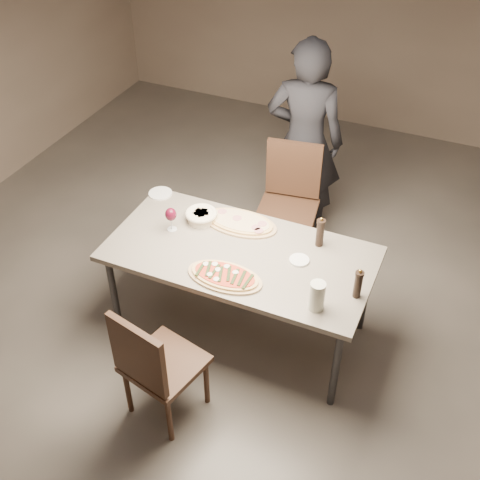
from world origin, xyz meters
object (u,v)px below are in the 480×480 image
at_px(pepper_mill_left, 358,284).
at_px(carafe, 317,296).
at_px(dining_table, 240,258).
at_px(diner, 304,142).
at_px(ham_pizza, 240,222).
at_px(zucchini_pizza, 225,276).
at_px(bread_basket, 201,215).
at_px(chair_far, 290,196).
at_px(chair_near, 154,363).

xyz_separation_m(pepper_mill_left, carafe, (-0.20, -0.20, -0.00)).
distance_m(dining_table, diner, 1.37).
height_order(ham_pizza, diner, diner).
height_order(dining_table, zucchini_pizza, zucchini_pizza).
height_order(zucchini_pizza, pepper_mill_left, pepper_mill_left).
bearing_deg(bread_basket, diner, 71.91).
height_order(zucchini_pizza, diner, diner).
xyz_separation_m(zucchini_pizza, ham_pizza, (-0.14, 0.56, -0.00)).
bearing_deg(zucchini_pizza, bread_basket, 142.25).
bearing_deg(pepper_mill_left, chair_far, 126.79).
bearing_deg(dining_table, zucchini_pizza, -86.89).
distance_m(ham_pizza, pepper_mill_left, 1.03).
relative_size(zucchini_pizza, bread_basket, 2.21).
bearing_deg(ham_pizza, carafe, -14.13).
height_order(ham_pizza, carafe, carafe).
bearing_deg(bread_basket, carafe, -26.12).
bearing_deg(chair_near, pepper_mill_left, 52.04).
bearing_deg(ham_pizza, zucchini_pizza, -52.70).
bearing_deg(zucchini_pizza, chair_far, 102.90).
xyz_separation_m(dining_table, zucchini_pizza, (0.02, -0.28, 0.07)).
relative_size(ham_pizza, bread_basket, 2.42).
relative_size(dining_table, bread_basket, 7.86).
height_order(carafe, diner, diner).
xyz_separation_m(ham_pizza, carafe, (0.76, -0.58, 0.08)).
xyz_separation_m(chair_near, chair_far, (0.17, 1.92, 0.04)).
xyz_separation_m(dining_table, pepper_mill_left, (0.83, -0.10, 0.16)).
height_order(pepper_mill_left, diner, diner).
relative_size(pepper_mill_left, carafe, 1.10).
distance_m(ham_pizza, carafe, 0.96).
xyz_separation_m(zucchini_pizza, chair_far, (-0.02, 1.29, -0.21)).
xyz_separation_m(dining_table, ham_pizza, (-0.12, 0.28, 0.07)).
xyz_separation_m(bread_basket, carafe, (1.02, -0.50, 0.05)).
bearing_deg(dining_table, ham_pizza, 113.93).
xyz_separation_m(chair_far, diner, (-0.01, 0.34, 0.32)).
xyz_separation_m(pepper_mill_left, chair_near, (-1.00, -0.80, -0.34)).
height_order(bread_basket, carafe, carafe).
relative_size(ham_pizza, carafe, 2.80).
bearing_deg(chair_near, dining_table, 92.72).
distance_m(bread_basket, chair_far, 0.93).
xyz_separation_m(zucchini_pizza, diner, (-0.03, 1.63, 0.11)).
relative_size(dining_table, chair_far, 1.81).
bearing_deg(diner, bread_basket, 62.43).
bearing_deg(chair_far, ham_pizza, 72.15).
xyz_separation_m(dining_table, chair_far, (-0.00, 1.01, -0.14)).
bearing_deg(bread_basket, pepper_mill_left, -14.02).
xyz_separation_m(ham_pizza, chair_near, (-0.04, -1.19, -0.25)).
distance_m(chair_far, diner, 0.47).
xyz_separation_m(zucchini_pizza, bread_basket, (-0.41, 0.48, 0.03)).
bearing_deg(chair_near, ham_pizza, 101.10).
xyz_separation_m(chair_near, diner, (0.15, 2.26, 0.37)).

